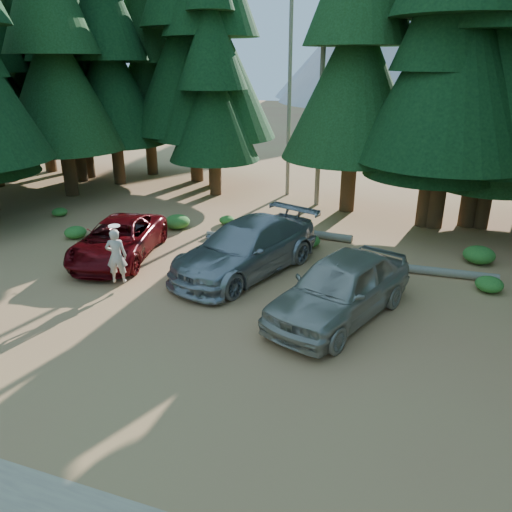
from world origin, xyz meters
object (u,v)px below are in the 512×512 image
object	(u,v)px
log_right	(428,271)
log_left	(248,239)
silver_minivan_center	(246,248)
silver_minivan_right	(340,287)
frisbee_player	(116,256)
log_mid	(307,233)
red_pickup	(119,239)

from	to	relation	value
log_right	log_left	bearing A→B (deg)	169.34
silver_minivan_center	silver_minivan_right	size ratio (longest dim) A/B	1.14
silver_minivan_center	log_left	distance (m)	3.19
silver_minivan_right	frisbee_player	bearing A→B (deg)	-155.95
log_left	log_mid	world-z (taller)	log_mid
silver_minivan_right	log_right	distance (m)	4.76
silver_minivan_center	log_right	world-z (taller)	silver_minivan_center
silver_minivan_center	frisbee_player	size ratio (longest dim) A/B	3.25
frisbee_player	log_left	size ratio (longest dim) A/B	0.52
log_left	frisbee_player	bearing A→B (deg)	-114.49
red_pickup	log_left	world-z (taller)	red_pickup
silver_minivan_center	log_left	bearing A→B (deg)	128.52
silver_minivan_center	frisbee_player	world-z (taller)	frisbee_player
log_left	red_pickup	bearing A→B (deg)	-141.23
log_left	log_mid	xyz separation A→B (m)	(2.13, 1.44, 0.03)
log_mid	silver_minivan_center	bearing A→B (deg)	-100.06
log_left	log_right	size ratio (longest dim) A/B	0.80
log_right	log_mid	bearing A→B (deg)	150.98
log_mid	log_left	bearing A→B (deg)	-141.75
log_mid	log_right	size ratio (longest dim) A/B	0.84
silver_minivan_center	log_right	bearing A→B (deg)	36.63
red_pickup	silver_minivan_center	world-z (taller)	silver_minivan_center
frisbee_player	log_right	size ratio (longest dim) A/B	0.42
frisbee_player	log_mid	bearing A→B (deg)	-145.32
red_pickup	log_mid	bearing A→B (deg)	25.19
log_mid	log_right	world-z (taller)	log_mid
red_pickup	log_right	bearing A→B (deg)	-1.13
frisbee_player	log_left	bearing A→B (deg)	-135.84
silver_minivan_center	log_right	xyz separation A→B (m)	(6.04, 1.88, -0.76)
frisbee_player	silver_minivan_center	bearing A→B (deg)	-164.80
silver_minivan_right	log_right	world-z (taller)	silver_minivan_right
red_pickup	frisbee_player	size ratio (longest dim) A/B	2.75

